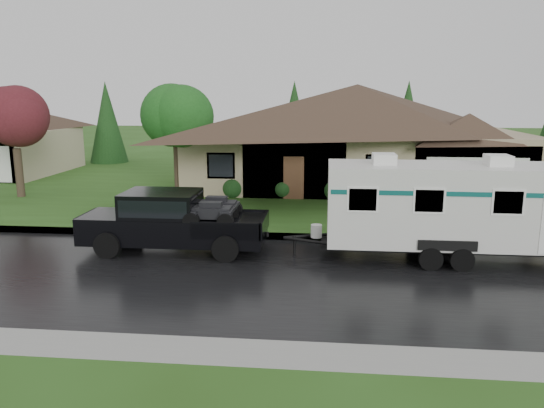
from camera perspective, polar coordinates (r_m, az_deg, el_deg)
The scene contains 10 objects.
ground at distance 17.37m, azimuth 4.62°, elevation -5.79°, with size 140.00×140.00×0.00m, color #2A4F18.
road at distance 15.48m, azimuth 4.47°, elevation -8.00°, with size 140.00×8.00×0.01m, color black.
curb at distance 19.51m, azimuth 4.77°, elevation -3.59°, with size 140.00×0.50×0.15m, color gray.
lawn at distance 31.98m, azimuth 5.19°, elevation 2.46°, with size 140.00×26.00×0.15m, color #2A4F18.
house_main at distance 30.51m, azimuth 9.65°, elevation 8.54°, with size 19.44×10.80×6.90m.
tree_left_green at distance 27.02m, azimuth -10.28°, elevation 9.61°, with size 3.61×3.61×5.97m.
tree_red at distance 29.17m, azimuth -26.01°, elevation 8.14°, with size 3.33×3.33×5.52m.
shrub_row at distance 26.32m, azimuth 9.43°, elevation 1.60°, with size 13.60×1.00×1.00m.
pickup_truck at distance 18.12m, azimuth -10.84°, elevation -1.64°, with size 6.12×2.32×2.04m.
travel_trailer at distance 17.62m, azimuth 17.71°, elevation -0.03°, with size 7.54×2.65×3.38m.
Camera 1 is at (0.26, -16.56, 5.23)m, focal length 35.00 mm.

